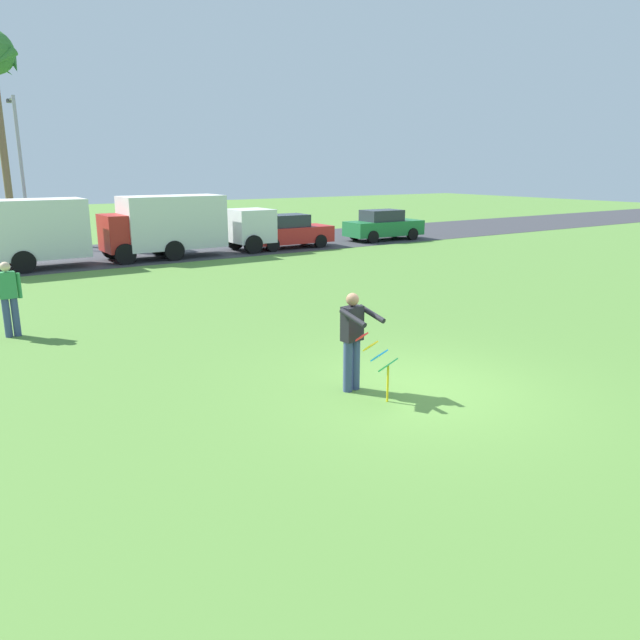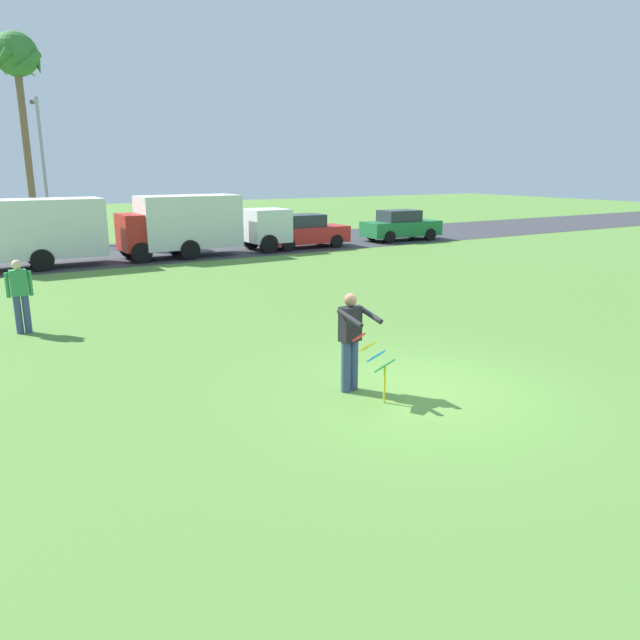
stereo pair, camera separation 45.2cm
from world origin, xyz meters
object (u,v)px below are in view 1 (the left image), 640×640
object	(u,v)px
parked_truck_red_cab	(50,231)
streetlight_pole	(20,163)
kite_held	(379,357)
person_walker_near	(9,297)
parked_car_red	(288,232)
parked_truck_white_box	(191,223)
person_kite_flyer	(353,338)
parked_car_green	(383,226)

from	to	relation	value
parked_truck_red_cab	streetlight_pole	xyz separation A→B (m)	(0.19, 7.24, 2.59)
kite_held	person_walker_near	world-z (taller)	person_walker_near
parked_car_red	kite_held	bearing A→B (deg)	-115.90
parked_car_red	parked_truck_white_box	bearing A→B (deg)	-180.00
person_kite_flyer	person_walker_near	distance (m)	8.37
streetlight_pole	person_walker_near	world-z (taller)	streetlight_pole
streetlight_pole	parked_car_red	bearing A→B (deg)	-34.93
parked_truck_white_box	streetlight_pole	size ratio (longest dim) A/B	0.96
streetlight_pole	person_walker_near	distance (m)	17.84
parked_truck_white_box	parked_car_red	world-z (taller)	parked_truck_white_box
parked_truck_white_box	person_kite_flyer	bearing A→B (deg)	-102.70
streetlight_pole	parked_truck_red_cab	bearing A→B (deg)	-91.54
person_kite_flyer	parked_car_green	xyz separation A→B (m)	(14.60, 17.17, -0.18)
kite_held	person_walker_near	xyz separation A→B (m)	(-4.59, 7.67, 0.19)
person_kite_flyer	streetlight_pole	xyz separation A→B (m)	(-1.64, 24.42, 3.05)
kite_held	parked_car_red	xyz separation A→B (m)	(8.63, 17.77, 0.03)
person_kite_flyer	kite_held	size ratio (longest dim) A/B	1.56
parked_truck_red_cab	parked_truck_white_box	bearing A→B (deg)	-0.00
parked_car_red	parked_car_green	bearing A→B (deg)	0.01
kite_held	streetlight_pole	size ratio (longest dim) A/B	0.16
person_kite_flyer	person_walker_near	bearing A→B (deg)	122.38
parked_truck_red_cab	parked_car_red	world-z (taller)	parked_truck_red_cab
parked_truck_white_box	streetlight_pole	distance (m)	9.46
streetlight_pole	person_walker_near	xyz separation A→B (m)	(-2.84, -17.34, -3.06)
person_kite_flyer	streetlight_pole	world-z (taller)	streetlight_pole
parked_truck_red_cab	parked_car_green	world-z (taller)	parked_truck_red_cab
kite_held	person_walker_near	bearing A→B (deg)	120.88
kite_held	streetlight_pole	distance (m)	25.28
parked_truck_red_cab	person_walker_near	world-z (taller)	parked_truck_red_cab
parked_car_red	person_kite_flyer	bearing A→B (deg)	-116.94
person_kite_flyer	parked_truck_red_cab	distance (m)	17.28
parked_truck_red_cab	parked_truck_white_box	distance (m)	5.71
parked_truck_red_cab	person_kite_flyer	bearing A→B (deg)	-83.90
kite_held	parked_car_red	world-z (taller)	parked_car_red
parked_truck_white_box	parked_truck_red_cab	bearing A→B (deg)	180.00
parked_car_green	streetlight_pole	world-z (taller)	streetlight_pole
kite_held	parked_truck_red_cab	xyz separation A→B (m)	(-1.94, 17.77, 0.67)
parked_truck_white_box	parked_car_green	bearing A→B (deg)	0.01
parked_truck_red_cab	person_walker_near	bearing A→B (deg)	-104.69
person_walker_near	parked_car_red	bearing A→B (deg)	37.39
person_kite_flyer	parked_truck_red_cab	xyz separation A→B (m)	(-1.84, 17.17, 0.46)
kite_held	parked_truck_white_box	xyz separation A→B (m)	(3.77, 17.77, 0.67)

